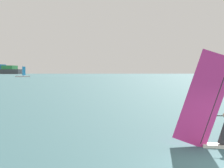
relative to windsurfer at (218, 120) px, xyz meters
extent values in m
cylinder|color=black|center=(0.02, -0.01, 1.14)|extent=(1.36, 0.66, 4.27)
cube|color=#D8338C|center=(-0.51, 0.23, 0.82)|extent=(2.31, 1.09, 4.05)
cylinder|color=black|center=(0.04, -0.02, 0.16)|extent=(1.27, 0.61, 0.04)
cube|color=#2D8C47|center=(-33.63, 762.00, 12.75)|extent=(33.52, 34.18, 7.80)
cube|color=#4C564C|center=(64.38, 1607.41, 24.54)|extent=(1291.83, 743.66, 51.30)
cube|color=white|center=(-7.35, 236.90, -0.67)|extent=(10.21, 6.65, 0.88)
cylinder|color=#B2B2B7|center=(-7.35, 236.90, 3.36)|extent=(0.16, 0.16, 7.17)
cube|color=#268CD8|center=(-6.62, 237.22, 3.00)|extent=(2.22, 1.06, 6.02)
camera|label=1|loc=(-7.59, -12.60, 1.89)|focal=56.69mm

